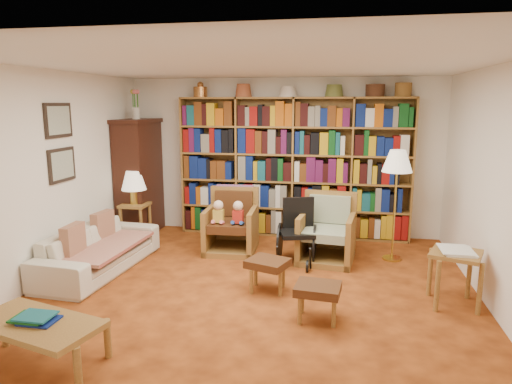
% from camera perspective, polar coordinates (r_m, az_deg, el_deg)
% --- Properties ---
extents(floor, '(5.00, 5.00, 0.00)m').
position_cam_1_polar(floor, '(5.31, -0.41, -12.30)').
color(floor, '#B2531B').
rests_on(floor, ground).
extents(ceiling, '(5.00, 5.00, 0.00)m').
position_cam_1_polar(ceiling, '(4.89, -0.45, 15.67)').
color(ceiling, silver).
rests_on(ceiling, wall_back).
extents(wall_back, '(5.00, 0.00, 5.00)m').
position_cam_1_polar(wall_back, '(7.40, 3.29, 4.39)').
color(wall_back, white).
rests_on(wall_back, floor).
extents(wall_front, '(5.00, 0.00, 5.00)m').
position_cam_1_polar(wall_front, '(2.62, -11.07, -8.27)').
color(wall_front, white).
rests_on(wall_front, floor).
extents(wall_left, '(0.00, 5.00, 5.00)m').
position_cam_1_polar(wall_left, '(5.95, -24.78, 1.76)').
color(wall_left, white).
rests_on(wall_left, floor).
extents(wall_right, '(0.00, 5.00, 5.00)m').
position_cam_1_polar(wall_right, '(5.11, 28.27, 0.08)').
color(wall_right, white).
rests_on(wall_right, floor).
extents(bookshelf, '(3.60, 0.30, 2.42)m').
position_cam_1_polar(bookshelf, '(7.22, 4.68, 3.57)').
color(bookshelf, olive).
rests_on(bookshelf, floor).
extents(curio_cabinet, '(0.50, 0.95, 2.40)m').
position_cam_1_polar(curio_cabinet, '(7.59, -14.40, 1.97)').
color(curio_cabinet, '#35140E').
rests_on(curio_cabinet, floor).
extents(framed_pictures, '(0.03, 0.52, 0.97)m').
position_cam_1_polar(framed_pictures, '(6.15, -23.29, 5.67)').
color(framed_pictures, black).
rests_on(framed_pictures, wall_left).
extents(sofa, '(1.93, 0.86, 0.55)m').
position_cam_1_polar(sofa, '(6.18, -18.98, -6.79)').
color(sofa, beige).
rests_on(sofa, floor).
extents(sofa_throw, '(0.80, 1.42, 0.04)m').
position_cam_1_polar(sofa_throw, '(6.15, -18.59, -6.63)').
color(sofa_throw, beige).
rests_on(sofa_throw, sofa).
extents(cushion_left, '(0.16, 0.39, 0.37)m').
position_cam_1_polar(cushion_left, '(6.49, -18.57, -4.33)').
color(cushion_left, maroon).
rests_on(cushion_left, sofa).
extents(cushion_right, '(0.13, 0.38, 0.38)m').
position_cam_1_polar(cushion_right, '(5.91, -21.86, -6.04)').
color(cushion_right, maroon).
rests_on(cushion_right, sofa).
extents(side_table_lamp, '(0.41, 0.41, 0.59)m').
position_cam_1_polar(side_table_lamp, '(7.27, -14.85, -2.63)').
color(side_table_lamp, olive).
rests_on(side_table_lamp, floor).
extents(table_lamp, '(0.37, 0.37, 0.51)m').
position_cam_1_polar(table_lamp, '(7.17, -15.05, 1.27)').
color(table_lamp, gold).
rests_on(table_lamp, side_table_lamp).
extents(armchair_leather, '(0.75, 0.80, 0.91)m').
position_cam_1_polar(armchair_leather, '(6.65, -2.97, -4.09)').
color(armchair_leather, olive).
rests_on(armchair_leather, floor).
extents(armchair_sage, '(0.81, 0.83, 0.90)m').
position_cam_1_polar(armchair_sage, '(6.33, 8.82, -5.25)').
color(armchair_sage, olive).
rests_on(armchair_sage, floor).
extents(wheelchair, '(0.53, 0.69, 0.87)m').
position_cam_1_polar(wheelchair, '(6.13, 5.15, -5.23)').
color(wheelchair, black).
rests_on(wheelchair, floor).
extents(floor_lamp, '(0.40, 0.40, 1.50)m').
position_cam_1_polar(floor_lamp, '(6.30, 17.23, 3.17)').
color(floor_lamp, gold).
rests_on(floor_lamp, floor).
extents(side_table_papers, '(0.62, 0.62, 0.61)m').
position_cam_1_polar(side_table_papers, '(5.25, 23.67, -7.93)').
color(side_table_papers, olive).
rests_on(side_table_papers, floor).
extents(footstool_a, '(0.53, 0.49, 0.37)m').
position_cam_1_polar(footstool_a, '(5.23, 1.47, -9.13)').
color(footstool_a, '#4A2613').
rests_on(footstool_a, floor).
extents(footstool_b, '(0.47, 0.41, 0.37)m').
position_cam_1_polar(footstool_b, '(4.60, 7.74, -12.19)').
color(footstool_b, '#4A2613').
rests_on(footstool_b, floor).
extents(coffee_table, '(1.17, 0.78, 0.44)m').
position_cam_1_polar(coffee_table, '(4.20, -25.80, -14.91)').
color(coffee_table, olive).
rests_on(coffee_table, floor).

